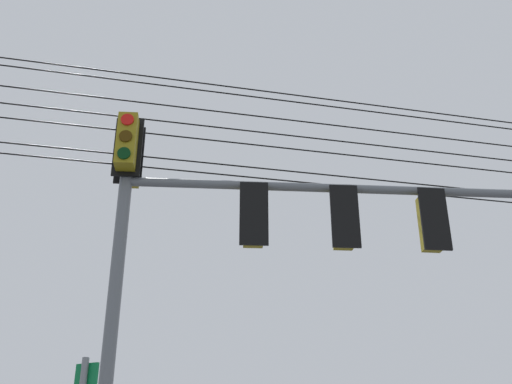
# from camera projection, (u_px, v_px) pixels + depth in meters

# --- Properties ---
(signal_mast_assembly) EXTENTS (6.40, 2.57, 7.37)m
(signal_mast_assembly) POSITION_uv_depth(u_px,v_px,m) (226.00, 239.00, 9.53)
(signal_mast_assembly) COLOR slate
(signal_mast_assembly) RESTS_ON ground
(overhead_wire_span) EXTENTS (28.55, 15.02, 2.20)m
(overhead_wire_span) POSITION_uv_depth(u_px,v_px,m) (220.00, 127.00, 10.65)
(overhead_wire_span) COLOR black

